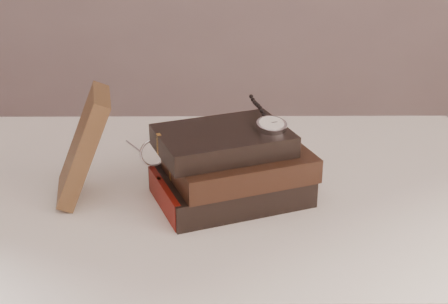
{
  "coord_description": "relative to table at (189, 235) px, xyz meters",
  "views": [
    {
      "loc": [
        0.05,
        -0.55,
        1.21
      ],
      "look_at": [
        0.06,
        0.31,
        0.82
      ],
      "focal_mm": 51.96,
      "sensor_mm": 36.0,
      "label": 1
    }
  ],
  "objects": [
    {
      "name": "table",
      "position": [
        0.0,
        0.0,
        0.0
      ],
      "size": [
        1.0,
        0.6,
        0.75
      ],
      "color": "white",
      "rests_on": "ground"
    },
    {
      "name": "book_stack",
      "position": [
        0.07,
        -0.04,
        0.14
      ],
      "size": [
        0.26,
        0.21,
        0.11
      ],
      "color": "black",
      "rests_on": "table"
    },
    {
      "name": "journal",
      "position": [
        -0.15,
        -0.04,
        0.17
      ],
      "size": [
        0.11,
        0.12,
        0.16
      ],
      "primitive_type": "cube",
      "rotation": [
        0.0,
        0.4,
        0.18
      ],
      "color": "#402918",
      "rests_on": "table"
    },
    {
      "name": "pocket_watch",
      "position": [
        0.12,
        -0.03,
        0.21
      ],
      "size": [
        0.06,
        0.15,
        0.02
      ],
      "color": "silver",
      "rests_on": "book_stack"
    },
    {
      "name": "eyeglasses",
      "position": [
        -0.03,
        -0.0,
        0.15
      ],
      "size": [
        0.12,
        0.13,
        0.04
      ],
      "color": "silver",
      "rests_on": "book_stack"
    }
  ]
}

